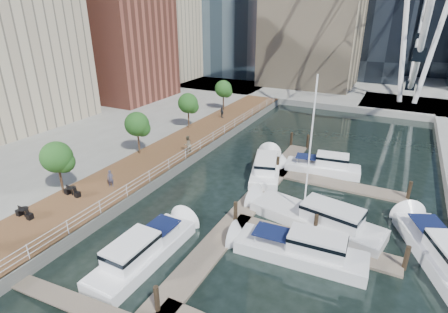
% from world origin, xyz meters
% --- Properties ---
extents(ground, '(520.00, 520.00, 0.00)m').
position_xyz_m(ground, '(0.00, 0.00, 0.00)').
color(ground, black).
rests_on(ground, ground).
extents(boardwalk, '(6.00, 60.00, 1.00)m').
position_xyz_m(boardwalk, '(-9.00, 15.00, 0.50)').
color(boardwalk, brown).
rests_on(boardwalk, ground).
extents(seawall, '(0.25, 60.00, 1.00)m').
position_xyz_m(seawall, '(-6.00, 15.00, 0.50)').
color(seawall, '#595954').
rests_on(seawall, ground).
extents(land_inland, '(48.00, 90.00, 1.00)m').
position_xyz_m(land_inland, '(-36.00, 15.00, 0.50)').
color(land_inland, gray).
rests_on(land_inland, ground).
extents(land_far, '(200.00, 114.00, 1.00)m').
position_xyz_m(land_far, '(0.00, 102.00, 0.50)').
color(land_far, gray).
rests_on(land_far, ground).
extents(pier, '(14.00, 12.00, 1.00)m').
position_xyz_m(pier, '(14.00, 52.00, 0.50)').
color(pier, gray).
rests_on(pier, ground).
extents(railing, '(0.10, 60.00, 1.05)m').
position_xyz_m(railing, '(-6.10, 15.00, 1.52)').
color(railing, white).
rests_on(railing, boardwalk).
extents(floating_docks, '(16.00, 34.00, 2.60)m').
position_xyz_m(floating_docks, '(7.97, 9.98, 0.49)').
color(floating_docks, '#6D6051').
rests_on(floating_docks, ground).
extents(midrise_condos, '(19.00, 67.00, 28.00)m').
position_xyz_m(midrise_condos, '(-33.57, 26.82, 13.42)').
color(midrise_condos, '#BCAD8E').
rests_on(midrise_condos, ground).
extents(street_trees, '(2.60, 42.60, 4.60)m').
position_xyz_m(street_trees, '(-11.40, 14.00, 4.29)').
color(street_trees, '#3F2B1C').
rests_on(street_trees, ground).
extents(cafe_tables, '(2.50, 13.70, 0.74)m').
position_xyz_m(cafe_tables, '(-10.40, -2.00, 1.37)').
color(cafe_tables, black).
rests_on(cafe_tables, ground).
extents(yacht_foreground, '(9.59, 3.06, 2.15)m').
position_xyz_m(yacht_foreground, '(8.70, 6.02, 0.00)').
color(yacht_foreground, silver).
rests_on(yacht_foreground, ground).
extents(pedestrian_near, '(0.67, 0.61, 1.53)m').
position_xyz_m(pedestrian_near, '(-8.55, 6.72, 1.77)').
color(pedestrian_near, '#47465E').
rests_on(pedestrian_near, boardwalk).
extents(pedestrian_mid, '(0.99, 1.13, 1.97)m').
position_xyz_m(pedestrian_mid, '(-6.76, 16.44, 1.98)').
color(pedestrian_mid, gray).
rests_on(pedestrian_mid, boardwalk).
extents(pedestrian_far, '(0.99, 0.88, 1.60)m').
position_xyz_m(pedestrian_far, '(-9.56, 30.02, 1.80)').
color(pedestrian_far, '#2D3138').
rests_on(pedestrian_far, boardwalk).
extents(moored_yachts, '(22.40, 31.11, 11.50)m').
position_xyz_m(moored_yachts, '(8.25, 9.50, 0.00)').
color(moored_yachts, silver).
rests_on(moored_yachts, ground).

